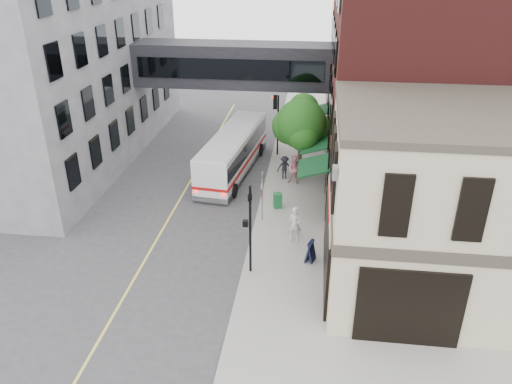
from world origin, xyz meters
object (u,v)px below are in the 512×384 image
(pedestrian_c, at_px, (285,167))
(sandwich_board, at_px, (311,251))
(newspaper_box, at_px, (278,200))
(bus, at_px, (233,151))
(pedestrian_b, at_px, (295,170))
(pedestrian_a, at_px, (295,224))

(pedestrian_c, relative_size, sandwich_board, 1.45)
(pedestrian_c, height_order, newspaper_box, pedestrian_c)
(bus, xyz_separation_m, sandwich_board, (5.59, -10.58, -0.85))
(pedestrian_b, bearing_deg, sandwich_board, -77.55)
(pedestrian_a, xyz_separation_m, pedestrian_b, (-0.41, 7.10, -0.01))
(bus, xyz_separation_m, pedestrian_a, (4.71, -8.78, -0.44))
(pedestrian_a, xyz_separation_m, pedestrian_c, (-1.09, 7.76, -0.17))
(pedestrian_a, distance_m, pedestrian_b, 7.11)
(bus, distance_m, sandwich_board, 12.00)
(newspaper_box, distance_m, sandwich_board, 5.77)
(pedestrian_a, xyz_separation_m, sandwich_board, (0.88, -1.80, -0.42))
(sandwich_board, bearing_deg, pedestrian_c, 120.66)
(pedestrian_b, xyz_separation_m, newspaper_box, (-0.79, -3.51, -0.49))
(newspaper_box, bearing_deg, pedestrian_c, 71.75)
(pedestrian_a, bearing_deg, sandwich_board, -59.16)
(bus, bearing_deg, newspaper_box, -55.89)
(bus, bearing_deg, sandwich_board, -62.17)
(bus, distance_m, pedestrian_a, 9.97)
(bus, bearing_deg, pedestrian_a, -61.79)
(pedestrian_c, xyz_separation_m, sandwich_board, (1.97, -9.56, -0.25))
(bus, bearing_deg, pedestrian_c, -15.76)
(sandwich_board, bearing_deg, bus, 136.84)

